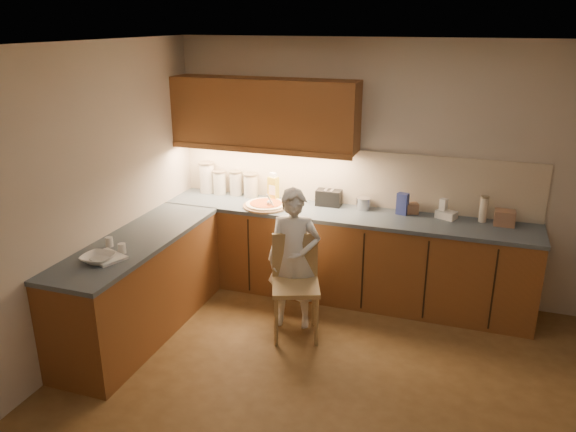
# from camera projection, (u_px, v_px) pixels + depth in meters

# --- Properties ---
(room) EXTENTS (4.54, 4.50, 2.62)m
(room) POSITION_uv_depth(u_px,v_px,m) (343.00, 190.00, 3.76)
(room) COLOR brown
(room) RESTS_ON ground
(l_counter) EXTENTS (3.77, 2.62, 0.92)m
(l_counter) POSITION_uv_depth(u_px,v_px,m) (278.00, 264.00, 5.56)
(l_counter) COLOR brown
(l_counter) RESTS_ON ground
(backsplash) EXTENTS (3.75, 0.02, 0.58)m
(backsplash) POSITION_uv_depth(u_px,v_px,m) (351.00, 177.00, 5.80)
(backsplash) COLOR beige
(backsplash) RESTS_ON l_counter
(upper_cabinets) EXTENTS (1.95, 0.36, 0.73)m
(upper_cabinets) POSITION_uv_depth(u_px,v_px,m) (264.00, 113.00, 5.72)
(upper_cabinets) COLOR brown
(upper_cabinets) RESTS_ON ground
(pizza_on_board) EXTENTS (0.47, 0.47, 0.19)m
(pizza_on_board) POSITION_uv_depth(u_px,v_px,m) (266.00, 205.00, 5.80)
(pizza_on_board) COLOR tan
(pizza_on_board) RESTS_ON l_counter
(child) EXTENTS (0.54, 0.40, 1.34)m
(child) POSITION_uv_depth(u_px,v_px,m) (294.00, 259.00, 5.17)
(child) COLOR white
(child) RESTS_ON ground
(wooden_chair) EXTENTS (0.54, 0.54, 0.93)m
(wooden_chair) POSITION_uv_depth(u_px,v_px,m) (295.00, 278.00, 5.08)
(wooden_chair) COLOR tan
(wooden_chair) RESTS_ON ground
(mixing_bowl) EXTENTS (0.26, 0.26, 0.06)m
(mixing_bowl) POSITION_uv_depth(u_px,v_px,m) (98.00, 258.00, 4.48)
(mixing_bowl) COLOR white
(mixing_bowl) RESTS_ON l_counter
(canister_a) EXTENTS (0.17, 0.17, 0.34)m
(canister_a) POSITION_uv_depth(u_px,v_px,m) (207.00, 177.00, 6.24)
(canister_a) COLOR silver
(canister_a) RESTS_ON l_counter
(canister_b) EXTENTS (0.15, 0.15, 0.26)m
(canister_b) POSITION_uv_depth(u_px,v_px,m) (220.00, 182.00, 6.20)
(canister_b) COLOR white
(canister_b) RESTS_ON l_counter
(canister_c) EXTENTS (0.14, 0.14, 0.27)m
(canister_c) POSITION_uv_depth(u_px,v_px,m) (236.00, 183.00, 6.16)
(canister_c) COLOR beige
(canister_c) RESTS_ON l_counter
(canister_d) EXTENTS (0.16, 0.16, 0.26)m
(canister_d) POSITION_uv_depth(u_px,v_px,m) (251.00, 185.00, 6.10)
(canister_d) COLOR silver
(canister_d) RESTS_ON l_counter
(oil_jug) EXTENTS (0.12, 0.10, 0.31)m
(oil_jug) POSITION_uv_depth(u_px,v_px,m) (273.00, 188.00, 5.95)
(oil_jug) COLOR gold
(oil_jug) RESTS_ON l_counter
(toaster) EXTENTS (0.26, 0.15, 0.17)m
(toaster) POSITION_uv_depth(u_px,v_px,m) (329.00, 198.00, 5.83)
(toaster) COLOR black
(toaster) RESTS_ON l_counter
(steel_pot) EXTENTS (0.16, 0.16, 0.12)m
(steel_pot) POSITION_uv_depth(u_px,v_px,m) (363.00, 203.00, 5.72)
(steel_pot) COLOR silver
(steel_pot) RESTS_ON l_counter
(blue_box) EXTENTS (0.12, 0.10, 0.22)m
(blue_box) POSITION_uv_depth(u_px,v_px,m) (403.00, 204.00, 5.56)
(blue_box) COLOR navy
(blue_box) RESTS_ON l_counter
(card_box_a) EXTENTS (0.18, 0.15, 0.11)m
(card_box_a) POSITION_uv_depth(u_px,v_px,m) (410.00, 208.00, 5.60)
(card_box_a) COLOR #956D50
(card_box_a) RESTS_ON l_counter
(white_bottle) EXTENTS (0.08, 0.08, 0.19)m
(white_bottle) POSITION_uv_depth(u_px,v_px,m) (443.00, 208.00, 5.47)
(white_bottle) COLOR white
(white_bottle) RESTS_ON l_counter
(flat_pack) EXTENTS (0.22, 0.19, 0.07)m
(flat_pack) POSITION_uv_depth(u_px,v_px,m) (446.00, 215.00, 5.47)
(flat_pack) COLOR silver
(flat_pack) RESTS_ON l_counter
(tall_jar) EXTENTS (0.08, 0.08, 0.26)m
(tall_jar) POSITION_uv_depth(u_px,v_px,m) (484.00, 209.00, 5.34)
(tall_jar) COLOR silver
(tall_jar) RESTS_ON l_counter
(card_box_b) EXTENTS (0.19, 0.14, 0.14)m
(card_box_b) POSITION_uv_depth(u_px,v_px,m) (505.00, 218.00, 5.27)
(card_box_b) COLOR tan
(card_box_b) RESTS_ON l_counter
(dough_cloth) EXTENTS (0.37, 0.33, 0.02)m
(dough_cloth) POSITION_uv_depth(u_px,v_px,m) (105.00, 257.00, 4.55)
(dough_cloth) COLOR white
(dough_cloth) RESTS_ON l_counter
(spice_jar_a) EXTENTS (0.08, 0.08, 0.08)m
(spice_jar_a) POSITION_uv_depth(u_px,v_px,m) (109.00, 242.00, 4.79)
(spice_jar_a) COLOR silver
(spice_jar_a) RESTS_ON l_counter
(spice_jar_b) EXTENTS (0.08, 0.08, 0.09)m
(spice_jar_b) POSITION_uv_depth(u_px,v_px,m) (122.00, 248.00, 4.65)
(spice_jar_b) COLOR silver
(spice_jar_b) RESTS_ON l_counter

